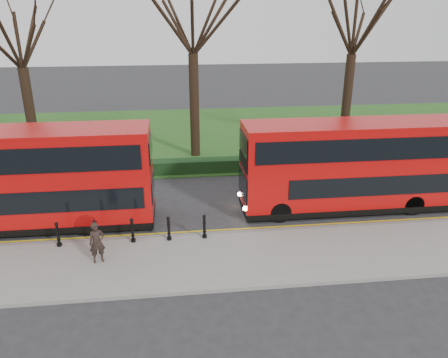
{
  "coord_description": "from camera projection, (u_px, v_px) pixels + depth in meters",
  "views": [
    {
      "loc": [
        0.65,
        -17.36,
        9.05
      ],
      "look_at": [
        2.76,
        0.5,
        2.0
      ],
      "focal_mm": 35.0,
      "sensor_mm": 36.0,
      "label": 1
    }
  ],
  "objects": [
    {
      "name": "bus_rear",
      "position": [
        355.0,
        166.0,
        20.46
      ],
      "size": [
        10.64,
        2.45,
        4.23
      ],
      "color": "#BD0B0B",
      "rests_on": "ground"
    },
    {
      "name": "pedestrian",
      "position": [
        97.0,
        243.0,
        16.16
      ],
      "size": [
        0.67,
        0.54,
        1.6
      ],
      "primitive_type": "imported",
      "rotation": [
        0.0,
        0.0,
        0.31
      ],
      "color": "black",
      "rests_on": "pavement"
    },
    {
      "name": "kerb",
      "position": [
        163.0,
        237.0,
        18.33
      ],
      "size": [
        60.0,
        0.25,
        0.16
      ],
      "primitive_type": "cube",
      "color": "slate",
      "rests_on": "ground"
    },
    {
      "name": "ground",
      "position": [
        163.0,
        228.0,
        19.28
      ],
      "size": [
        120.0,
        120.0,
        0.0
      ],
      "primitive_type": "plane",
      "color": "#28282B",
      "rests_on": "ground"
    },
    {
      "name": "yellow_line_outer",
      "position": [
        163.0,
        235.0,
        18.63
      ],
      "size": [
        60.0,
        0.1,
        0.01
      ],
      "primitive_type": "cube",
      "color": "yellow",
      "rests_on": "ground"
    },
    {
      "name": "bus_lead",
      "position": [
        22.0,
        180.0,
        18.65
      ],
      "size": [
        11.03,
        2.53,
        4.39
      ],
      "color": "#BD0B0B",
      "rests_on": "ground"
    },
    {
      "name": "tree_right",
      "position": [
        355.0,
        20.0,
        26.78
      ],
      "size": [
        7.39,
        7.39,
        11.54
      ],
      "color": "black",
      "rests_on": "ground"
    },
    {
      "name": "yellow_line_inner",
      "position": [
        163.0,
        233.0,
        18.81
      ],
      "size": [
        60.0,
        0.1,
        0.01
      ],
      "primitive_type": "cube",
      "color": "yellow",
      "rests_on": "ground"
    },
    {
      "name": "tree_left",
      "position": [
        17.0,
        34.0,
        24.85
      ],
      "size": [
        6.76,
        6.76,
        10.57
      ],
      "color": "black",
      "rests_on": "ground"
    },
    {
      "name": "pavement",
      "position": [
        162.0,
        263.0,
        16.48
      ],
      "size": [
        60.0,
        4.0,
        0.15
      ],
      "primitive_type": "cube",
      "color": "gray",
      "rests_on": "ground"
    },
    {
      "name": "tree_mid",
      "position": [
        192.0,
        16.0,
        25.61
      ],
      "size": [
        7.57,
        7.57,
        11.83
      ],
      "color": "black",
      "rests_on": "ground"
    },
    {
      "name": "bollard_row",
      "position": [
        132.0,
        231.0,
        17.66
      ],
      "size": [
        5.99,
        0.15,
        1.0
      ],
      "color": "black",
      "rests_on": "pavement"
    },
    {
      "name": "grass_verge",
      "position": [
        166.0,
        136.0,
        33.14
      ],
      "size": [
        60.0,
        18.0,
        0.06
      ],
      "primitive_type": "cube",
      "color": "#24511B",
      "rests_on": "ground"
    },
    {
      "name": "hedge",
      "position": [
        164.0,
        167.0,
        25.42
      ],
      "size": [
        60.0,
        0.9,
        0.8
      ],
      "primitive_type": "cube",
      "color": "black",
      "rests_on": "ground"
    }
  ]
}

